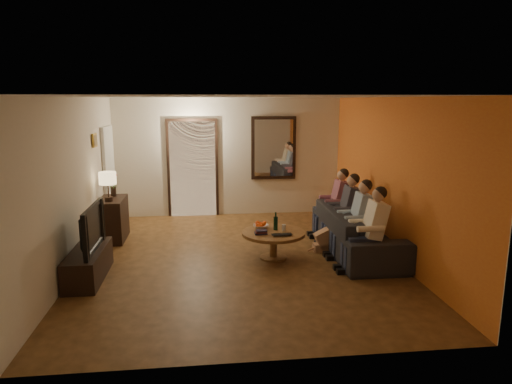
{
  "coord_description": "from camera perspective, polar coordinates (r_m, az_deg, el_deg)",
  "views": [
    {
      "loc": [
        -0.55,
        -7.08,
        2.56
      ],
      "look_at": [
        0.3,
        0.3,
        1.05
      ],
      "focal_mm": 32.0,
      "sensor_mm": 36.0,
      "label": 1
    }
  ],
  "objects": [
    {
      "name": "tv_stand",
      "position": [
        7.12,
        -20.22,
        -8.47
      ],
      "size": [
        0.45,
        1.3,
        0.43
      ],
      "primitive_type": "cube",
      "color": "black",
      "rests_on": "floor"
    },
    {
      "name": "tv",
      "position": [
        6.96,
        -20.53,
        -4.25
      ],
      "size": [
        1.14,
        0.15,
        0.65
      ],
      "primitive_type": "imported",
      "rotation": [
        0.0,
        0.0,
        1.57
      ],
      "color": "black",
      "rests_on": "tv_stand"
    },
    {
      "name": "mirror_glass",
      "position": [
        10.18,
        2.24,
        5.5
      ],
      "size": [
        0.86,
        0.02,
        1.26
      ],
      "primitive_type": "cube",
      "color": "white",
      "rests_on": "back_wall"
    },
    {
      "name": "back_wall",
      "position": [
        10.17,
        -3.42,
        4.35
      ],
      "size": [
        5.0,
        0.02,
        2.6
      ],
      "primitive_type": "cube",
      "color": "beige",
      "rests_on": "floor"
    },
    {
      "name": "ceiling",
      "position": [
        7.1,
        -2.18,
        11.81
      ],
      "size": [
        5.0,
        6.0,
        0.01
      ],
      "primitive_type": "cube",
      "color": "white",
      "rests_on": "back_wall"
    },
    {
      "name": "oranges",
      "position": [
        7.6,
        0.61,
        -3.84
      ],
      "size": [
        0.2,
        0.2,
        0.08
      ],
      "primitive_type": null,
      "color": "#FF5415",
      "rests_on": "bowl"
    },
    {
      "name": "floor",
      "position": [
        7.55,
        -2.03,
        -8.34
      ],
      "size": [
        5.0,
        6.0,
        0.01
      ],
      "primitive_type": "cube",
      "color": "#452D12",
      "rests_on": "ground"
    },
    {
      "name": "art_canvas",
      "position": [
        8.62,
        -19.42,
        6.12
      ],
      "size": [
        0.01,
        0.22,
        0.18
      ],
      "primitive_type": "cube",
      "color": "brown",
      "rests_on": "left_wall"
    },
    {
      "name": "wine_bottle",
      "position": [
        7.5,
        2.47,
        -3.62
      ],
      "size": [
        0.07,
        0.07,
        0.31
      ],
      "primitive_type": null,
      "color": "black",
      "rests_on": "coffee_table"
    },
    {
      "name": "coffee_table",
      "position": [
        7.51,
        2.19,
        -6.63
      ],
      "size": [
        1.11,
        1.11,
        0.45
      ],
      "primitive_type": "cylinder",
      "rotation": [
        0.0,
        0.0,
        -0.08
      ],
      "color": "brown",
      "rests_on": "floor"
    },
    {
      "name": "right_wall",
      "position": [
        7.81,
        16.52,
        1.73
      ],
      "size": [
        0.02,
        6.0,
        2.6
      ],
      "primitive_type": "cube",
      "color": "beige",
      "rests_on": "floor"
    },
    {
      "name": "orange_accent",
      "position": [
        7.8,
        16.46,
        1.73
      ],
      "size": [
        0.01,
        6.0,
        2.6
      ],
      "primitive_type": "cube",
      "color": "orange",
      "rests_on": "right_wall"
    },
    {
      "name": "white_door",
      "position": [
        9.7,
        -17.85,
        1.79
      ],
      "size": [
        0.06,
        0.85,
        2.04
      ],
      "primitive_type": "cube",
      "color": "white",
      "rests_on": "floor"
    },
    {
      "name": "person_d",
      "position": [
        8.72,
        10.02,
        -1.68
      ],
      "size": [
        0.6,
        0.4,
        1.2
      ],
      "primitive_type": null,
      "color": "tan",
      "rests_on": "sofa"
    },
    {
      "name": "book_stack",
      "position": [
        7.31,
        0.61,
        -5.0
      ],
      "size": [
        0.2,
        0.15,
        0.07
      ],
      "primitive_type": null,
      "color": "black",
      "rests_on": "coffee_table"
    },
    {
      "name": "left_wall",
      "position": [
        7.45,
        -21.64,
        0.94
      ],
      "size": [
        0.02,
        6.0,
        2.6
      ],
      "primitive_type": "cube",
      "color": "beige",
      "rests_on": "floor"
    },
    {
      "name": "framed_art",
      "position": [
        8.63,
        -19.52,
        6.11
      ],
      "size": [
        0.03,
        0.28,
        0.24
      ],
      "primitive_type": "cube",
      "color": "#B28C33",
      "rests_on": "left_wall"
    },
    {
      "name": "person_c",
      "position": [
        8.16,
        11.21,
        -2.62
      ],
      "size": [
        0.6,
        0.4,
        1.2
      ],
      "primitive_type": null,
      "color": "tan",
      "rests_on": "sofa"
    },
    {
      "name": "person_a",
      "position": [
        7.07,
        14.14,
        -4.95
      ],
      "size": [
        0.6,
        0.4,
        1.2
      ],
      "primitive_type": null,
      "color": "tan",
      "rests_on": "sofa"
    },
    {
      "name": "person_b",
      "position": [
        7.61,
        12.57,
        -3.7
      ],
      "size": [
        0.6,
        0.4,
        1.2
      ],
      "primitive_type": null,
      "color": "tan",
      "rests_on": "sofa"
    },
    {
      "name": "dog",
      "position": [
        7.93,
        9.0,
        -5.37
      ],
      "size": [
        0.57,
        0.28,
        0.56
      ],
      "primitive_type": null,
      "rotation": [
        0.0,
        0.0,
        0.06
      ],
      "color": "#9C7048",
      "rests_on": "floor"
    },
    {
      "name": "laptop",
      "position": [
        7.19,
        3.33,
        -5.48
      ],
      "size": [
        0.34,
        0.23,
        0.03
      ],
      "primitive_type": "imported",
      "rotation": [
        0.0,
        0.0,
        0.05
      ],
      "color": "black",
      "rests_on": "coffee_table"
    },
    {
      "name": "front_wall",
      "position": [
        4.3,
        1.04,
        -5.52
      ],
      "size": [
        5.0,
        0.02,
        2.6
      ],
      "primitive_type": "cube",
      "color": "beige",
      "rests_on": "floor"
    },
    {
      "name": "door_trim",
      "position": [
        10.16,
        -7.91,
        2.83
      ],
      "size": [
        1.12,
        0.04,
        2.22
      ],
      "primitive_type": "cube",
      "color": "black",
      "rests_on": "floor"
    },
    {
      "name": "flower_vase",
      "position": [
        8.92,
        -17.45,
        0.87
      ],
      "size": [
        0.14,
        0.14,
        0.44
      ],
      "primitive_type": null,
      "color": "#AB1220",
      "rests_on": "dresser"
    },
    {
      "name": "dresser",
      "position": [
        8.84,
        -17.47,
        -3.27
      ],
      "size": [
        0.45,
        0.88,
        0.78
      ],
      "primitive_type": "cube",
      "color": "black",
      "rests_on": "floor"
    },
    {
      "name": "wine_glass",
      "position": [
        7.51,
        3.51,
        -4.46
      ],
      "size": [
        0.06,
        0.06,
        0.1
      ],
      "primitive_type": "cylinder",
      "color": "silver",
      "rests_on": "coffee_table"
    },
    {
      "name": "table_lamp",
      "position": [
        8.49,
        -18.01,
        0.66
      ],
      "size": [
        0.3,
        0.3,
        0.54
      ],
      "primitive_type": null,
      "color": "beige",
      "rests_on": "dresser"
    },
    {
      "name": "kitchen_doorway",
      "position": [
        10.17,
        -7.91,
        2.84
      ],
      "size": [
        1.0,
        0.06,
        2.1
      ],
      "primitive_type": "cube",
      "color": "#FFE0A5",
      "rests_on": "floor"
    },
    {
      "name": "bowl",
      "position": [
        7.62,
        0.61,
        -4.33
      ],
      "size": [
        0.26,
        0.26,
        0.06
      ],
      "primitive_type": "imported",
      "color": "white",
      "rests_on": "coffee_table"
    },
    {
      "name": "fridge_glimpse",
      "position": [
        10.2,
        -6.48,
        2.05
      ],
      "size": [
        0.45,
        0.03,
        1.7
      ],
      "primitive_type": "cube",
      "color": "silver",
      "rests_on": "floor"
    },
    {
      "name": "sofa",
      "position": [
        7.98,
        12.48,
        -4.73
      ],
      "size": [
        2.53,
        1.02,
        0.73
      ],
      "primitive_type": "imported",
      "rotation": [
        0.0,
        0.0,
        1.55
      ],
      "color": "black",
      "rests_on": "floor"
    },
    {
      "name": "mirror_frame",
      "position": [
        10.21,
        2.21,
        5.52
      ],
      "size": [
        1.0,
        0.05,
        1.4
      ],
      "primitive_type": "cube",
      "color": "black",
      "rests_on": "back_wall"
    }
  ]
}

